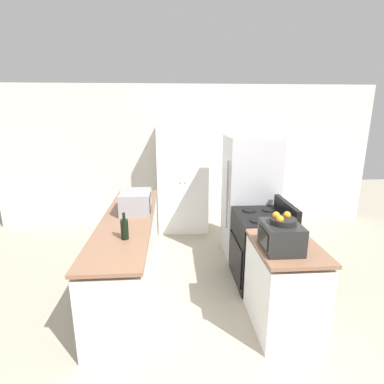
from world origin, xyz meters
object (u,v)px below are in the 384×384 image
Objects in this scene: fruit_bowl at (283,220)px; microwave at (136,202)px; toaster_oven at (281,237)px; stove at (261,248)px; wine_bottle at (125,229)px; pantry_cabinet at (183,179)px; refrigerator at (249,197)px.

microwave is at bearing 141.15° from fruit_bowl.
microwave is 1.21× the size of toaster_oven.
stove is 1.78m from wine_bottle.
wine_bottle is at bearing 166.80° from toaster_oven.
microwave reaches higher than toaster_oven.
wine_bottle reaches higher than toaster_oven.
wine_bottle is (-0.02, -0.82, -0.03)m from microwave.
stove is at bearing 82.26° from toaster_oven.
wine_bottle reaches higher than microwave.
microwave is 0.83m from wine_bottle.
pantry_cabinet is 1.82× the size of stove.
stove is at bearing -8.20° from microwave.
pantry_cabinet is at bearing 105.83° from toaster_oven.
wine_bottle is at bearing -138.97° from refrigerator.
toaster_oven is at bearing -95.34° from refrigerator.
refrigerator is 3.83× the size of microwave.
stove is at bearing 82.51° from fruit_bowl.
pantry_cabinet is 2.13m from stove.
fruit_bowl reaches higher than microwave.
pantry_cabinet reaches higher than stove.
microwave reaches higher than stove.
refrigerator is at bearing 84.80° from fruit_bowl.
fruit_bowl is at bearing -12.95° from wine_bottle.
wine_bottle is at bearing -91.62° from microwave.
stove is 4.49× the size of fruit_bowl.
microwave is (-0.65, -1.62, 0.07)m from pantry_cabinet.
pantry_cabinet is 1.75m from microwave.
pantry_cabinet is 6.95× the size of wine_bottle.
refrigerator is at bearing -47.30° from pantry_cabinet.
wine_bottle is 1.50m from toaster_oven.
refrigerator reaches higher than microwave.
pantry_cabinet is at bearing 68.34° from microwave.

